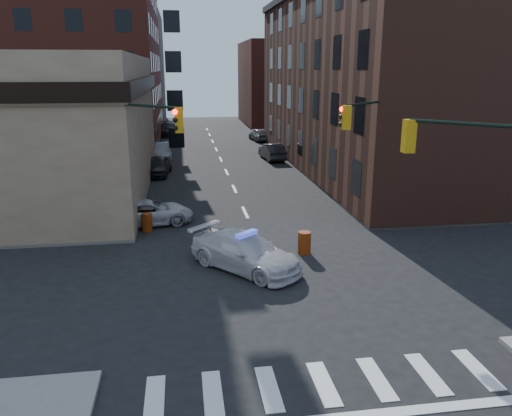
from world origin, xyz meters
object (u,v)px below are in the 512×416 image
object	(u,v)px
barricade_nw_a	(93,219)
barrel_road	(304,243)
pedestrian_a	(94,214)
parked_car_enear	(272,152)
pickup	(149,212)
parked_car_wfar	(161,151)
parked_car_wnear	(158,166)
police_car	(245,252)
barrel_bank	(147,222)
pedestrian_b	(29,209)

from	to	relation	value
barricade_nw_a	barrel_road	bearing A→B (deg)	-27.00
pedestrian_a	barrel_road	size ratio (longest dim) A/B	1.64
barrel_road	barricade_nw_a	distance (m)	11.37
pedestrian_a	parked_car_enear	bearing A→B (deg)	64.42
pickup	pedestrian_a	distance (m)	2.95
parked_car_wfar	barrel_road	xyz separation A→B (m)	(7.33, -26.53, -0.20)
parked_car_wnear	parked_car_wfar	xyz separation A→B (m)	(0.00, 7.82, -0.03)
parked_car_wnear	barrel_road	xyz separation A→B (m)	(7.33, -18.71, -0.23)
police_car	parked_car_enear	world-z (taller)	police_car
barrel_road	barrel_bank	xyz separation A→B (m)	(-7.33, 4.39, -0.04)
pickup	barrel_road	world-z (taller)	pickup
barrel_road	barricade_nw_a	bearing A→B (deg)	153.22
pedestrian_b	parked_car_enear	bearing A→B (deg)	60.13
pedestrian_b	barricade_nw_a	world-z (taller)	pedestrian_b
pickup	barrel_road	xyz separation A→B (m)	(7.30, -5.64, -0.14)
police_car	pickup	xyz separation A→B (m)	(-4.39, 7.03, -0.10)
police_car	parked_car_wfar	distance (m)	28.27
parked_car_wfar	parked_car_wnear	bearing A→B (deg)	-97.31
parked_car_wfar	barricade_nw_a	xyz separation A→B (m)	(-2.82, -21.41, -0.13)
barricade_nw_a	parked_car_enear	bearing A→B (deg)	55.51
parked_car_wfar	parked_car_enear	xyz separation A→B (m)	(10.22, -2.27, 0.03)
parked_car_wnear	pedestrian_a	size ratio (longest dim) A/B	2.57
police_car	barrel_bank	size ratio (longest dim) A/B	5.43
parked_car_enear	pedestrian_a	distance (m)	23.62
police_car	parked_car_wnear	size ratio (longest dim) A/B	1.18
barricade_nw_a	police_car	bearing A→B (deg)	-42.18
pickup	barricade_nw_a	xyz separation A→B (m)	(-2.85, -0.52, -0.07)
parked_car_wnear	parked_car_wfar	bearing A→B (deg)	96.86
barrel_road	barrel_bank	distance (m)	8.55
parked_car_enear	barrel_road	world-z (taller)	parked_car_enear
pickup	barrel_bank	size ratio (longest dim) A/B	4.94
parked_car_enear	pedestrian_a	bearing A→B (deg)	52.01
parked_car_wnear	pedestrian_a	world-z (taller)	pedestrian_a
police_car	parked_car_enear	bearing A→B (deg)	36.38
police_car	barrel_road	xyz separation A→B (m)	(2.91, 1.39, -0.24)
parked_car_wfar	pedestrian_b	size ratio (longest dim) A/B	2.72
pedestrian_a	barricade_nw_a	distance (m)	0.80
pedestrian_b	barrel_bank	world-z (taller)	pedestrian_b
parked_car_wnear	pedestrian_b	xyz separation A→B (m)	(-6.26, -12.53, 0.20)
pedestrian_a	barricade_nw_a	xyz separation A→B (m)	(-0.17, 0.66, -0.42)
barrel_bank	barricade_nw_a	distance (m)	2.92
pedestrian_b	parked_car_wfar	bearing A→B (deg)	85.39
parked_car_wnear	pedestrian_b	size ratio (longest dim) A/B	2.75
barrel_road	barrel_bank	size ratio (longest dim) A/B	1.09
parked_car_wfar	barrel_bank	xyz separation A→B (m)	(0.00, -22.14, -0.24)
police_car	pedestrian_b	world-z (taller)	pedestrian_b
parked_car_wnear	pedestrian_b	bearing A→B (deg)	-109.70
parked_car_wnear	barrel_road	size ratio (longest dim) A/B	4.23
police_car	barrel_road	world-z (taller)	police_car
parked_car_enear	barrel_bank	distance (m)	22.34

